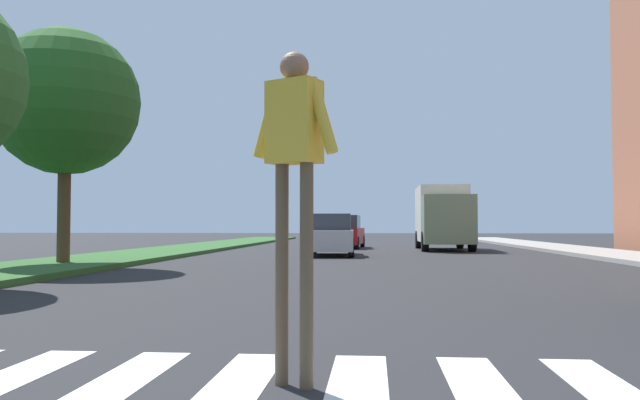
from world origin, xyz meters
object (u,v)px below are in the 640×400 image
at_px(pedestrian_performer, 294,162).
at_px(sedan_midblock, 331,236).
at_px(truck_box_delivery, 443,216).
at_px(tree_far, 66,102).
at_px(sedan_distant, 345,233).

relative_size(pedestrian_performer, sedan_midblock, 0.57).
distance_m(pedestrian_performer, truck_box_delivery, 27.11).
height_order(sedan_midblock, truck_box_delivery, truck_box_delivery).
xyz_separation_m(tree_far, pedestrian_performer, (8.18, -12.81, -3.04)).
relative_size(sedan_distant, truck_box_delivery, 0.75).
distance_m(sedan_midblock, truck_box_delivery, 8.12).
height_order(tree_far, pedestrian_performer, tree_far).
bearing_deg(sedan_midblock, tree_far, -132.70).
bearing_deg(pedestrian_performer, sedan_distant, 91.85).
bearing_deg(sedan_midblock, truck_box_delivery, 51.62).
xyz_separation_m(sedan_midblock, sedan_distant, (0.16, 8.28, 0.03)).
distance_m(pedestrian_performer, sedan_midblock, 20.55).
distance_m(sedan_midblock, sedan_distant, 8.28).
distance_m(tree_far, truck_box_delivery, 18.77).
relative_size(sedan_midblock, sedan_distant, 0.94).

